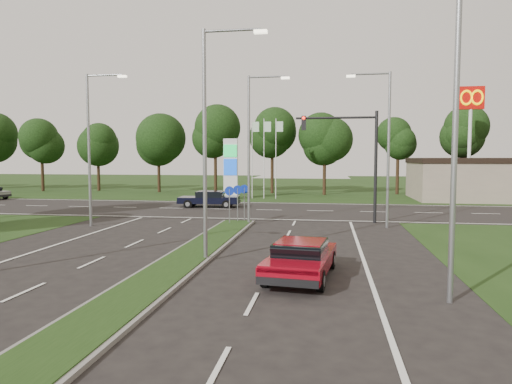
# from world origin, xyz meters

# --- Properties ---
(ground) EXTENTS (160.00, 160.00, 0.00)m
(ground) POSITION_xyz_m (0.00, 0.00, 0.00)
(ground) COLOR black
(ground) RESTS_ON ground
(verge_far) EXTENTS (160.00, 50.00, 0.02)m
(verge_far) POSITION_xyz_m (0.00, 55.00, 0.00)
(verge_far) COLOR #1B3210
(verge_far) RESTS_ON ground
(cross_road) EXTENTS (160.00, 12.00, 0.02)m
(cross_road) POSITION_xyz_m (0.00, 24.00, 0.00)
(cross_road) COLOR black
(cross_road) RESTS_ON ground
(median_kerb) EXTENTS (2.00, 26.00, 0.12)m
(median_kerb) POSITION_xyz_m (0.00, 4.00, 0.06)
(median_kerb) COLOR slate
(median_kerb) RESTS_ON ground
(commercial_building) EXTENTS (16.00, 9.00, 4.00)m
(commercial_building) POSITION_xyz_m (22.00, 36.00, 2.00)
(commercial_building) COLOR gray
(commercial_building) RESTS_ON ground
(streetlight_median_near) EXTENTS (2.53, 0.22, 9.00)m
(streetlight_median_near) POSITION_xyz_m (1.00, 6.00, 5.08)
(streetlight_median_near) COLOR gray
(streetlight_median_near) RESTS_ON ground
(streetlight_median_far) EXTENTS (2.53, 0.22, 9.00)m
(streetlight_median_far) POSITION_xyz_m (1.00, 16.00, 5.08)
(streetlight_median_far) COLOR gray
(streetlight_median_far) RESTS_ON ground
(streetlight_left_far) EXTENTS (2.53, 0.22, 9.00)m
(streetlight_left_far) POSITION_xyz_m (-8.30, 14.00, 5.08)
(streetlight_left_far) COLOR gray
(streetlight_left_far) RESTS_ON ground
(streetlight_right_far) EXTENTS (2.53, 0.22, 9.00)m
(streetlight_right_far) POSITION_xyz_m (8.80, 16.00, 5.08)
(streetlight_right_far) COLOR gray
(streetlight_right_far) RESTS_ON ground
(streetlight_right_near) EXTENTS (2.53, 0.22, 9.00)m
(streetlight_right_near) POSITION_xyz_m (8.80, 2.00, 5.08)
(streetlight_right_near) COLOR gray
(streetlight_right_near) RESTS_ON ground
(traffic_signal) EXTENTS (5.10, 0.42, 7.00)m
(traffic_signal) POSITION_xyz_m (7.19, 18.00, 4.65)
(traffic_signal) COLOR black
(traffic_signal) RESTS_ON ground
(median_signs) EXTENTS (1.16, 1.76, 2.38)m
(median_signs) POSITION_xyz_m (0.00, 16.40, 1.71)
(median_signs) COLOR gray
(median_signs) RESTS_ON ground
(gas_pylon) EXTENTS (5.80, 1.26, 8.00)m
(gas_pylon) POSITION_xyz_m (-3.79, 33.05, 3.20)
(gas_pylon) COLOR silver
(gas_pylon) RESTS_ON ground
(mcdonalds_sign) EXTENTS (2.20, 0.47, 10.40)m
(mcdonalds_sign) POSITION_xyz_m (18.00, 31.97, 7.99)
(mcdonalds_sign) COLOR silver
(mcdonalds_sign) RESTS_ON ground
(treeline_far) EXTENTS (6.00, 6.00, 9.90)m
(treeline_far) POSITION_xyz_m (0.10, 39.93, 6.83)
(treeline_far) COLOR black
(treeline_far) RESTS_ON ground
(red_sedan) EXTENTS (2.45, 4.86, 1.28)m
(red_sedan) POSITION_xyz_m (4.69, 4.06, 0.69)
(red_sedan) COLOR #9E0818
(red_sedan) RESTS_ON ground
(navy_sedan) EXTENTS (5.05, 2.37, 1.35)m
(navy_sedan) POSITION_xyz_m (-4.14, 25.26, 0.73)
(navy_sedan) COLOR black
(navy_sedan) RESTS_ON ground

